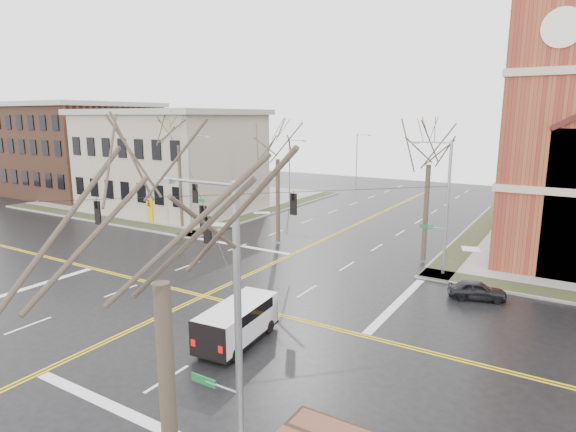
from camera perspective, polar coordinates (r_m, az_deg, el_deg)
The scene contains 18 objects.
ground at distance 30.13m, azimuth -10.00°, elevation -9.32°, with size 120.00×120.00×0.00m, color black.
sidewalks at distance 30.11m, azimuth -10.00°, elevation -9.19°, with size 80.00×80.00×0.17m.
road_markings at distance 30.13m, azimuth -10.00°, elevation -9.31°, with size 100.00×100.00×0.01m.
civic_building_a at distance 58.05m, azimuth -13.58°, elevation 6.23°, with size 18.00×14.00×11.00m, color gray.
civic_building_b at distance 74.60m, azimuth -23.56°, elevation 7.12°, with size 18.00×16.00×12.00m, color brown.
signal_pole_ne at distance 33.81m, azimuth 18.08°, elevation 1.30°, with size 2.75×0.22×9.00m.
signal_pole_nw at distance 44.66m, azimuth -11.46°, elevation 4.05°, with size 2.75×0.22×9.00m.
signal_pole_se at distance 13.38m, azimuth -6.51°, elevation -13.97°, with size 2.75×0.22×9.00m.
span_wires at distance 28.52m, azimuth -10.44°, elevation 2.39°, with size 23.02×23.02×0.03m.
traffic_signals at distance 28.17m, azimuth -11.28°, elevation 0.69°, with size 8.21×8.26×1.30m.
streetlight_north_a at distance 57.48m, azimuth 0.30°, elevation 5.47°, with size 2.30×0.20×8.00m.
streetlight_north_b at distance 75.25m, azimuth 8.24°, elevation 6.83°, with size 2.30×0.20×8.00m.
cargo_van at distance 23.90m, azimuth -5.76°, elevation -12.05°, with size 2.38×5.14×1.89m.
parked_car_a at distance 31.14m, azimuth 21.50°, elevation -8.17°, with size 1.34×3.33×1.13m, color black.
tree_nw_far at distance 47.29m, azimuth -12.84°, elevation 8.86°, with size 4.00×4.00×11.89m.
tree_nw_near at distance 40.32m, azimuth -1.24°, elevation 7.41°, with size 4.00×4.00×10.62m.
tree_ne at distance 36.29m, azimuth 16.38°, elevation 6.59°, with size 4.00×4.00×10.74m.
tree_se at distance 9.95m, azimuth -14.92°, elevation -5.04°, with size 4.00×4.00×10.94m.
Camera 1 is at (18.81, -20.96, 10.73)m, focal length 30.00 mm.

